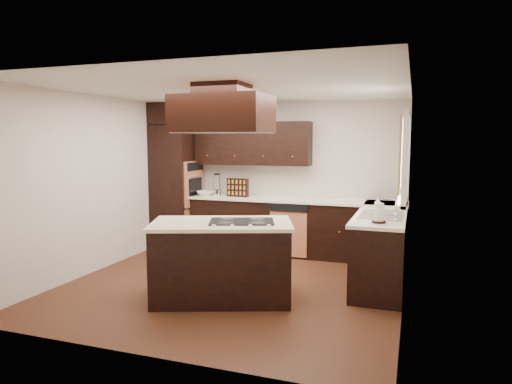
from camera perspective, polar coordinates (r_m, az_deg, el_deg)
floor at (r=6.07m, az=-2.81°, el=-11.52°), size 4.20×4.20×0.02m
ceiling at (r=5.81m, az=-2.95°, el=12.84°), size 4.20×4.20×0.02m
wall_back at (r=7.80m, az=2.96°, el=1.94°), size 4.20×0.02×2.50m
wall_front at (r=3.95m, az=-14.46°, el=-2.69°), size 4.20×0.02×2.50m
wall_left at (r=6.88m, az=-19.39°, el=0.98°), size 0.02×4.20×2.50m
wall_right at (r=5.39m, az=18.41°, el=-0.41°), size 0.02×4.20×2.50m
oven_column at (r=8.13m, az=-9.98°, el=0.69°), size 0.65×0.75×2.12m
wall_oven_face at (r=7.96m, az=-7.78°, el=1.04°), size 0.05×0.62×0.78m
base_cabinets_back at (r=7.60m, az=2.52°, el=-4.34°), size 2.93×0.60×0.88m
base_cabinets_right at (r=6.42m, az=15.49°, el=-6.58°), size 0.60×2.40×0.88m
countertop_back at (r=7.51m, az=2.50°, el=-0.91°), size 2.93×0.63×0.04m
countertop_right at (r=6.34m, az=15.48°, el=-2.52°), size 0.63×2.40×0.04m
upper_cabinets at (r=7.73m, az=-0.47°, el=6.06°), size 2.00×0.34×0.72m
dishwasher_front at (r=7.25m, az=4.07°, el=-5.23°), size 0.60×0.05×0.72m
window_frame at (r=5.91m, az=18.24°, el=4.06°), size 0.06×1.32×1.12m
window_pane at (r=5.91m, az=18.51°, el=4.05°), size 0.00×1.20×1.00m
curtain_left at (r=5.49m, az=17.55°, el=4.45°), size 0.02×0.34×0.90m
curtain_right at (r=6.33m, az=17.78°, el=4.67°), size 0.02×0.34×0.90m
sink_rim at (r=5.99m, az=15.41°, el=-2.80°), size 0.52×0.84×0.01m
island at (r=5.44m, az=-4.30°, el=-8.74°), size 1.76×1.34×0.88m
island_top at (r=5.34m, az=-4.34°, el=-3.97°), size 1.84×1.41×0.04m
cooktop at (r=5.32m, az=-1.79°, el=-3.69°), size 0.86×0.72×0.01m
range_hood at (r=5.24m, az=-4.20°, el=9.69°), size 1.05×0.72×0.42m
hood_duct at (r=5.26m, az=-4.22°, el=12.68°), size 0.55×0.50×0.13m
blender_base at (r=7.84m, az=-4.88°, el=-0.10°), size 0.15×0.15×0.10m
blender_pitcher at (r=7.83m, az=-4.90°, el=1.21°), size 0.13×0.13×0.26m
spice_rack at (r=7.70m, az=-2.30°, el=0.57°), size 0.38×0.12×0.31m
mixing_bowl at (r=7.93m, az=-6.37°, el=-0.15°), size 0.36×0.36×0.07m
soap_bottle at (r=6.48m, az=14.96°, el=-1.40°), size 0.08×0.08×0.16m
paper_towel at (r=5.42m, az=15.12°, el=-2.57°), size 0.13×0.13×0.23m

